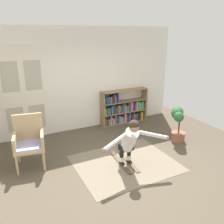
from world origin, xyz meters
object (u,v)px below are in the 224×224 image
(person_skier, at_px, (130,139))
(bookshelf, at_px, (123,109))
(skis_pair, at_px, (124,162))
(wicker_chair, at_px, (29,140))
(potted_plant, at_px, (178,121))

(person_skier, bearing_deg, bookshelf, 63.93)
(skis_pair, height_order, person_skier, person_skier)
(wicker_chair, bearing_deg, bookshelf, 23.53)
(skis_pair, distance_m, person_skier, 0.68)
(potted_plant, bearing_deg, person_skier, -161.77)
(person_skier, bearing_deg, wicker_chair, 149.37)
(bookshelf, relative_size, skis_pair, 1.60)
(bookshelf, relative_size, potted_plant, 1.68)
(bookshelf, height_order, wicker_chair, wicker_chair)
(potted_plant, relative_size, skis_pair, 0.95)
(bookshelf, height_order, skis_pair, bookshelf)
(skis_pair, xyz_separation_m, person_skier, (-0.02, -0.23, 0.64))
(bookshelf, relative_size, wicker_chair, 1.39)
(wicker_chair, height_order, potted_plant, wicker_chair)
(bookshelf, bearing_deg, person_skier, -116.07)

